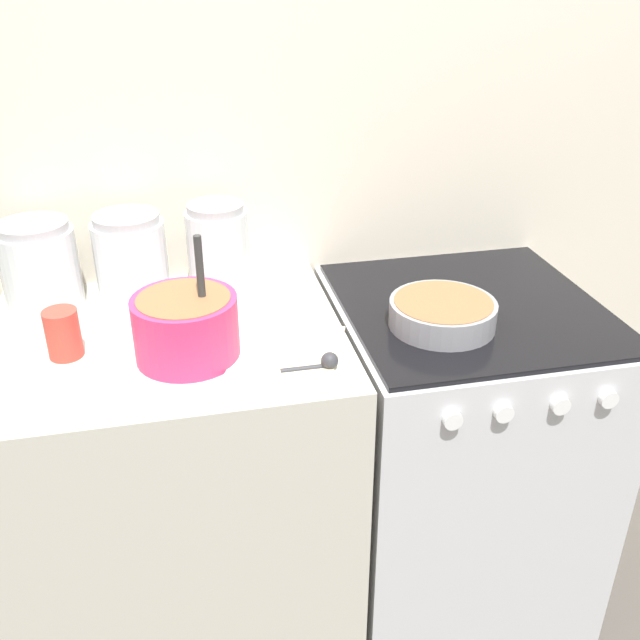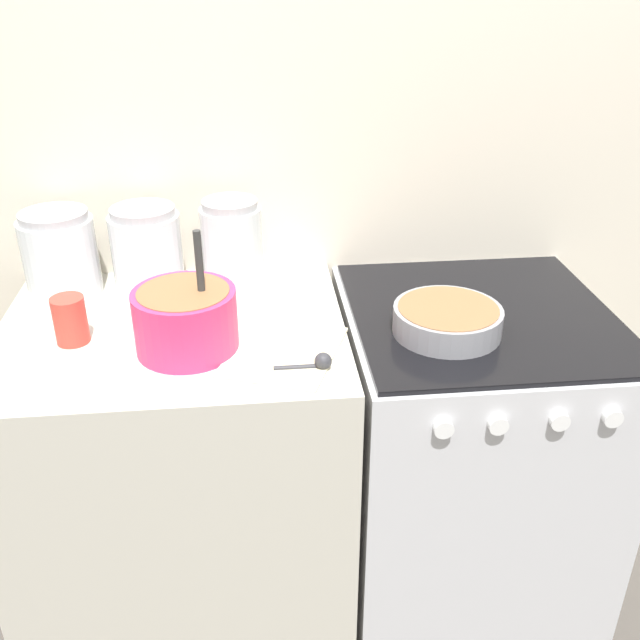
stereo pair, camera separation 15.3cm
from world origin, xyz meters
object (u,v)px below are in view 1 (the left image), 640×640
tin_can (63,334)px  storage_jar_right (219,254)px  stove (455,456)px  storage_jar_middle (132,263)px  mixing_bowl (186,324)px  baking_pan (443,313)px  storage_jar_left (41,271)px

tin_can → storage_jar_right: bearing=36.5°
stove → tin_can: bearing=-177.3°
storage_jar_middle → mixing_bowl: bearing=-70.7°
stove → baking_pan: size_ratio=3.82×
baking_pan → tin_can: tin_can is taller
baking_pan → storage_jar_middle: size_ratio=1.13×
stove → storage_jar_right: bearing=159.7°
baking_pan → storage_jar_middle: 0.74m
stove → storage_jar_middle: storage_jar_middle is taller
storage_jar_middle → storage_jar_right: (0.21, 0.00, 0.00)m
storage_jar_left → baking_pan: bearing=-18.9°
baking_pan → storage_jar_right: bearing=147.2°
storage_jar_right → storage_jar_middle: bearing=180.0°
storage_jar_left → storage_jar_right: (0.41, 0.00, 0.01)m
storage_jar_left → tin_can: size_ratio=1.99×
tin_can → mixing_bowl: bearing=-13.0°
storage_jar_right → tin_can: (-0.35, -0.26, -0.04)m
storage_jar_middle → tin_can: size_ratio=2.02×
baking_pan → tin_can: size_ratio=2.29×
storage_jar_right → tin_can: size_ratio=2.12×
storage_jar_left → mixing_bowl: bearing=-44.8°
stove → storage_jar_left: storage_jar_left is taller
storage_jar_middle → tin_can: storage_jar_middle is taller
tin_can → storage_jar_left: bearing=104.7°
storage_jar_right → tin_can: bearing=-143.5°
stove → mixing_bowl: (-0.68, -0.10, 0.54)m
storage_jar_left → storage_jar_middle: size_ratio=0.98×
stove → storage_jar_left: (-0.99, 0.21, 0.55)m
storage_jar_middle → storage_jar_right: 0.21m
storage_jar_left → tin_can: storage_jar_left is taller
storage_jar_middle → storage_jar_left: bearing=180.0°
storage_jar_right → tin_can: 0.43m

